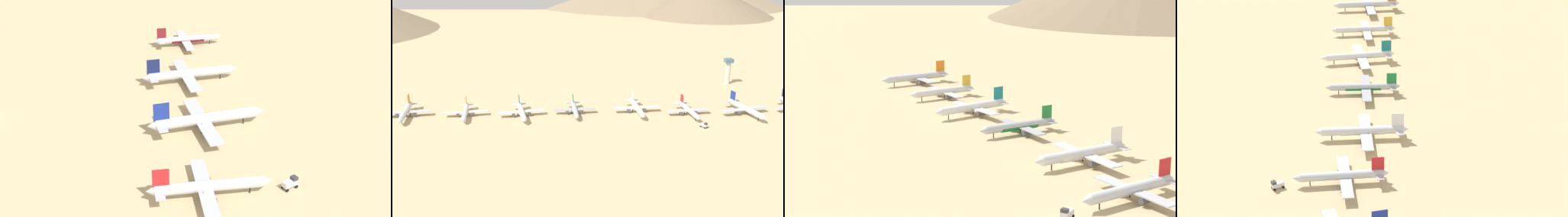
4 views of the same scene
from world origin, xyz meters
TOP-DOWN VIEW (x-y plane):
  - ground_plane at (0.00, 0.00)m, footprint 2076.39×2076.39m
  - parked_jet_0 at (-7.20, -172.68)m, footprint 44.86×36.53m
  - parked_jet_1 at (-4.86, -128.22)m, footprint 40.02×32.58m
  - parked_jet_2 at (-1.52, -86.05)m, footprint 42.85×35.03m
  - parked_jet_3 at (-3.89, -45.68)m, footprint 39.31×31.89m
  - parked_jet_4 at (-3.27, 2.23)m, footprint 43.78×35.56m
  - parked_jet_5 at (5.52, 40.60)m, footprint 40.86×33.27m
  - service_truck at (32.73, 43.83)m, footprint 5.70×4.80m

SIDE VIEW (x-z plane):
  - ground_plane at x=0.00m, z-range 0.00..0.00m
  - service_truck at x=32.73m, z-range 0.13..4.03m
  - parked_jet_3 at x=-3.89m, z-range -1.90..9.45m
  - parked_jet_1 at x=-4.86m, z-range -1.88..9.65m
  - parked_jet_5 at x=5.52m, z-range -1.92..9.85m
  - parked_jet_2 at x=-1.52m, z-range -2.02..10.36m
  - parked_jet_4 at x=-3.27m, z-range -2.11..10.51m
  - parked_jet_0 at x=-7.20m, z-range -2.11..10.82m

